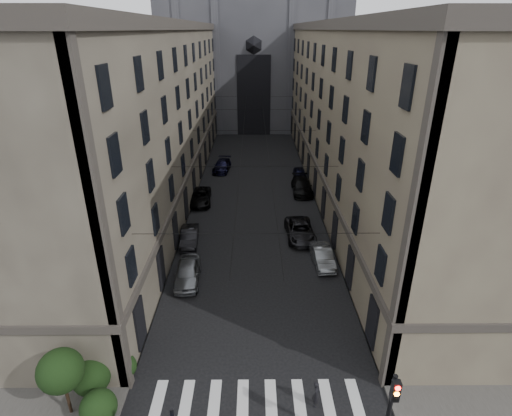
{
  "coord_description": "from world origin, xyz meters",
  "views": [
    {
      "loc": [
        -0.16,
        -9.9,
        18.02
      ],
      "look_at": [
        0.01,
        12.38,
        8.01
      ],
      "focal_mm": 28.0,
      "sensor_mm": 36.0,
      "label": 1
    }
  ],
  "objects_px": {
    "gothic_tower": "(254,30)",
    "car_left_far": "(222,166)",
    "car_left_near": "(187,272)",
    "car_left_midfar": "(200,197)",
    "car_right_midfar": "(302,186)",
    "car_right_near": "(322,256)",
    "car_left_midnear": "(189,237)",
    "car_right_far": "(300,174)",
    "pedestrian": "(316,394)",
    "car_right_midnear": "(300,230)",
    "traffic_light_right": "(390,410)"
  },
  "relations": [
    {
      "from": "gothic_tower",
      "to": "car_left_far",
      "type": "distance_m",
      "value": 36.55
    },
    {
      "from": "gothic_tower",
      "to": "car_left_near",
      "type": "relative_size",
      "value": 12.41
    },
    {
      "from": "car_left_midfar",
      "to": "car_right_midfar",
      "type": "height_order",
      "value": "car_right_midfar"
    },
    {
      "from": "car_left_far",
      "to": "car_right_near",
      "type": "relative_size",
      "value": 1.18
    },
    {
      "from": "car_left_midnear",
      "to": "car_right_far",
      "type": "bearing_deg",
      "value": 51.35
    },
    {
      "from": "gothic_tower",
      "to": "pedestrian",
      "type": "distance_m",
      "value": 72.12
    },
    {
      "from": "car_left_near",
      "to": "car_left_midnear",
      "type": "relative_size",
      "value": 1.08
    },
    {
      "from": "pedestrian",
      "to": "car_right_midnear",
      "type": "bearing_deg",
      "value": 15.75
    },
    {
      "from": "car_left_midnear",
      "to": "pedestrian",
      "type": "height_order",
      "value": "pedestrian"
    },
    {
      "from": "car_left_far",
      "to": "traffic_light_right",
      "type": "bearing_deg",
      "value": -70.22
    },
    {
      "from": "car_right_midnear",
      "to": "car_right_far",
      "type": "height_order",
      "value": "car_right_midnear"
    },
    {
      "from": "traffic_light_right",
      "to": "car_left_midnear",
      "type": "height_order",
      "value": "traffic_light_right"
    },
    {
      "from": "car_right_midfar",
      "to": "car_left_midfar",
      "type": "bearing_deg",
      "value": -165.68
    },
    {
      "from": "car_left_near",
      "to": "car_left_far",
      "type": "relative_size",
      "value": 0.92
    },
    {
      "from": "gothic_tower",
      "to": "car_right_far",
      "type": "relative_size",
      "value": 15.25
    },
    {
      "from": "traffic_light_right",
      "to": "car_right_midnear",
      "type": "bearing_deg",
      "value": 93.66
    },
    {
      "from": "car_left_near",
      "to": "car_left_midnear",
      "type": "xyz_separation_m",
      "value": [
        -0.72,
        5.99,
        -0.09
      ]
    },
    {
      "from": "gothic_tower",
      "to": "car_left_midnear",
      "type": "distance_m",
      "value": 55.7
    },
    {
      "from": "car_left_midnear",
      "to": "car_right_far",
      "type": "relative_size",
      "value": 1.13
    },
    {
      "from": "traffic_light_right",
      "to": "car_left_midnear",
      "type": "relative_size",
      "value": 1.21
    },
    {
      "from": "car_left_midfar",
      "to": "car_right_midfar",
      "type": "relative_size",
      "value": 0.95
    },
    {
      "from": "gothic_tower",
      "to": "car_right_midfar",
      "type": "height_order",
      "value": "gothic_tower"
    },
    {
      "from": "car_right_near",
      "to": "car_right_midnear",
      "type": "xyz_separation_m",
      "value": [
        -1.38,
        4.58,
        0.05
      ]
    },
    {
      "from": "car_left_near",
      "to": "car_left_far",
      "type": "distance_m",
      "value": 26.67
    },
    {
      "from": "car_right_near",
      "to": "car_left_midnear",
      "type": "bearing_deg",
      "value": 160.01
    },
    {
      "from": "car_left_midfar",
      "to": "car_right_near",
      "type": "bearing_deg",
      "value": -51.94
    },
    {
      "from": "car_left_far",
      "to": "car_right_midfar",
      "type": "bearing_deg",
      "value": -32.99
    },
    {
      "from": "traffic_light_right",
      "to": "pedestrian",
      "type": "xyz_separation_m",
      "value": [
        -2.52,
        3.02,
        -2.51
      ]
    },
    {
      "from": "car_right_midnear",
      "to": "traffic_light_right",
      "type": "bearing_deg",
      "value": -88.24
    },
    {
      "from": "car_right_near",
      "to": "pedestrian",
      "type": "xyz_separation_m",
      "value": [
        -2.52,
        -13.81,
        0.08
      ]
    },
    {
      "from": "car_left_midfar",
      "to": "car_right_far",
      "type": "xyz_separation_m",
      "value": [
        12.2,
        8.09,
        -0.09
      ]
    },
    {
      "from": "car_left_far",
      "to": "pedestrian",
      "type": "xyz_separation_m",
      "value": [
        7.57,
        -38.01,
        0.05
      ]
    },
    {
      "from": "car_right_far",
      "to": "traffic_light_right",
      "type": "bearing_deg",
      "value": -92.0
    },
    {
      "from": "traffic_light_right",
      "to": "car_right_far",
      "type": "relative_size",
      "value": 1.37
    },
    {
      "from": "car_left_midfar",
      "to": "car_left_far",
      "type": "bearing_deg",
      "value": 77.08
    },
    {
      "from": "car_left_near",
      "to": "traffic_light_right",
      "type": "bearing_deg",
      "value": -55.47
    },
    {
      "from": "traffic_light_right",
      "to": "car_right_far",
      "type": "height_order",
      "value": "traffic_light_right"
    },
    {
      "from": "car_left_midfar",
      "to": "car_left_far",
      "type": "xyz_separation_m",
      "value": [
        1.72,
        11.21,
        -0.0
      ]
    },
    {
      "from": "car_left_midnear",
      "to": "pedestrian",
      "type": "xyz_separation_m",
      "value": [
        9.09,
        -17.34,
        0.07
      ]
    },
    {
      "from": "car_left_midnear",
      "to": "car_left_far",
      "type": "xyz_separation_m",
      "value": [
        1.52,
        20.67,
        0.03
      ]
    },
    {
      "from": "car_left_midnear",
      "to": "car_right_midnear",
      "type": "height_order",
      "value": "car_right_midnear"
    },
    {
      "from": "traffic_light_right",
      "to": "pedestrian",
      "type": "bearing_deg",
      "value": 129.79
    },
    {
      "from": "car_left_midfar",
      "to": "car_right_near",
      "type": "xyz_separation_m",
      "value": [
        11.81,
        -12.99,
        -0.03
      ]
    },
    {
      "from": "traffic_light_right",
      "to": "car_right_midnear",
      "type": "relative_size",
      "value": 0.95
    },
    {
      "from": "car_left_near",
      "to": "car_right_far",
      "type": "xyz_separation_m",
      "value": [
        11.29,
        23.54,
        -0.15
      ]
    },
    {
      "from": "car_right_midnear",
      "to": "gothic_tower",
      "type": "bearing_deg",
      "value": 92.78
    },
    {
      "from": "car_right_midnear",
      "to": "car_left_midnear",
      "type": "bearing_deg",
      "value": -176.03
    },
    {
      "from": "car_right_near",
      "to": "gothic_tower",
      "type": "bearing_deg",
      "value": 92.62
    },
    {
      "from": "car_left_far",
      "to": "car_right_far",
      "type": "bearing_deg",
      "value": -10.62
    },
    {
      "from": "gothic_tower",
      "to": "car_left_midnear",
      "type": "relative_size",
      "value": 13.44
    }
  ]
}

